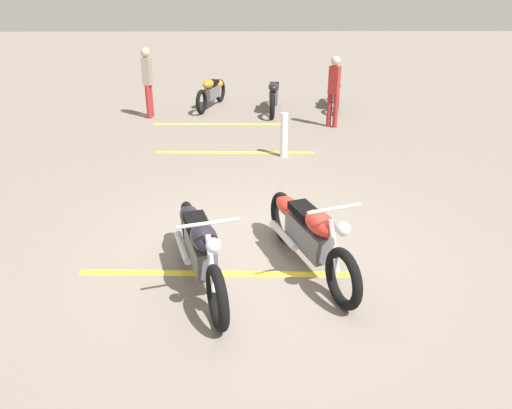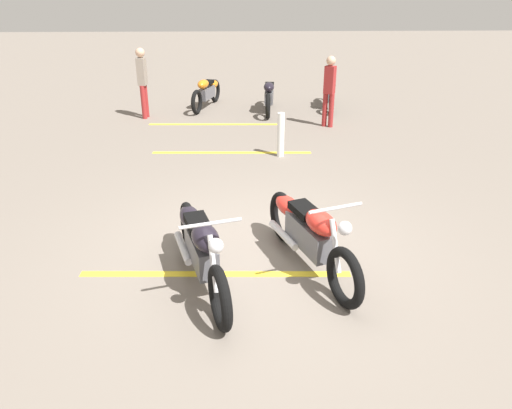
{
  "view_description": "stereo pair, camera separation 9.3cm",
  "coord_description": "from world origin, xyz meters",
  "px_view_note": "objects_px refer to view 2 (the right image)",
  "views": [
    {
      "loc": [
        -5.44,
        0.09,
        3.16
      ],
      "look_at": [
        0.02,
        0.0,
        0.65
      ],
      "focal_mm": 34.23,
      "sensor_mm": 36.0,
      "label": 1
    },
    {
      "loc": [
        -5.43,
        0.19,
        3.16
      ],
      "look_at": [
        0.02,
        0.0,
        0.65
      ],
      "focal_mm": 34.23,
      "sensor_mm": 36.0,
      "label": 2
    }
  ],
  "objects_px": {
    "bystander_near_row": "(329,88)",
    "bystander_secondary": "(143,80)",
    "motorcycle_dark_foreground": "(200,247)",
    "motorcycle_row_left": "(269,95)",
    "bollard_post": "(281,135)",
    "motorcycle_bright_foreground": "(308,232)",
    "motorcycle_row_far_left": "(330,92)",
    "motorcycle_row_center": "(207,91)"
  },
  "relations": [
    {
      "from": "motorcycle_bright_foreground",
      "to": "bystander_near_row",
      "type": "height_order",
      "value": "bystander_near_row"
    },
    {
      "from": "motorcycle_bright_foreground",
      "to": "bystander_near_row",
      "type": "bearing_deg",
      "value": 148.4
    },
    {
      "from": "bystander_secondary",
      "to": "bollard_post",
      "type": "relative_size",
      "value": 1.96
    },
    {
      "from": "bystander_near_row",
      "to": "bollard_post",
      "type": "xyz_separation_m",
      "value": [
        -2.12,
        1.29,
        -0.47
      ]
    },
    {
      "from": "bystander_near_row",
      "to": "bystander_secondary",
      "type": "bearing_deg",
      "value": 109.75
    },
    {
      "from": "motorcycle_row_left",
      "to": "bystander_near_row",
      "type": "distance_m",
      "value": 2.08
    },
    {
      "from": "motorcycle_dark_foreground",
      "to": "bollard_post",
      "type": "relative_size",
      "value": 2.5
    },
    {
      "from": "motorcycle_bright_foreground",
      "to": "motorcycle_row_center",
      "type": "xyz_separation_m",
      "value": [
        8.26,
        1.66,
        -0.03
      ]
    },
    {
      "from": "bollard_post",
      "to": "bystander_near_row",
      "type": "bearing_deg",
      "value": -31.23
    },
    {
      "from": "motorcycle_row_far_left",
      "to": "motorcycle_row_left",
      "type": "relative_size",
      "value": 0.94
    },
    {
      "from": "motorcycle_bright_foreground",
      "to": "motorcycle_row_far_left",
      "type": "xyz_separation_m",
      "value": [
        8.16,
        -1.67,
        -0.05
      ]
    },
    {
      "from": "bystander_near_row",
      "to": "motorcycle_row_left",
      "type": "bearing_deg",
      "value": 71.84
    },
    {
      "from": "bystander_near_row",
      "to": "bystander_secondary",
      "type": "relative_size",
      "value": 0.96
    },
    {
      "from": "motorcycle_dark_foreground",
      "to": "bystander_near_row",
      "type": "relative_size",
      "value": 1.33
    },
    {
      "from": "motorcycle_dark_foreground",
      "to": "bollard_post",
      "type": "bearing_deg",
      "value": 147.77
    },
    {
      "from": "bollard_post",
      "to": "motorcycle_row_left",
      "type": "bearing_deg",
      "value": 0.13
    },
    {
      "from": "motorcycle_row_left",
      "to": "bystander_near_row",
      "type": "relative_size",
      "value": 1.31
    },
    {
      "from": "motorcycle_bright_foreground",
      "to": "motorcycle_row_left",
      "type": "distance_m",
      "value": 7.77
    },
    {
      "from": "motorcycle_row_left",
      "to": "motorcycle_row_center",
      "type": "bearing_deg",
      "value": -100.98
    },
    {
      "from": "motorcycle_row_left",
      "to": "bystander_near_row",
      "type": "xyz_separation_m",
      "value": [
        -1.55,
        -1.29,
        0.47
      ]
    },
    {
      "from": "motorcycle_dark_foreground",
      "to": "motorcycle_row_left",
      "type": "height_order",
      "value": "motorcycle_dark_foreground"
    },
    {
      "from": "motorcycle_dark_foreground",
      "to": "bystander_near_row",
      "type": "xyz_separation_m",
      "value": [
        6.52,
        -2.54,
        0.45
      ]
    },
    {
      "from": "motorcycle_bright_foreground",
      "to": "motorcycle_row_center",
      "type": "bearing_deg",
      "value": 171.53
    },
    {
      "from": "motorcycle_row_left",
      "to": "bystander_near_row",
      "type": "height_order",
      "value": "bystander_near_row"
    },
    {
      "from": "motorcycle_bright_foreground",
      "to": "motorcycle_row_far_left",
      "type": "distance_m",
      "value": 8.33
    },
    {
      "from": "bystander_near_row",
      "to": "bystander_secondary",
      "type": "xyz_separation_m",
      "value": [
        0.97,
        4.45,
        0.04
      ]
    },
    {
      "from": "motorcycle_dark_foreground",
      "to": "bystander_near_row",
      "type": "bearing_deg",
      "value": 142.39
    },
    {
      "from": "motorcycle_bright_foreground",
      "to": "motorcycle_row_far_left",
      "type": "relative_size",
      "value": 1.06
    },
    {
      "from": "motorcycle_row_center",
      "to": "bystander_secondary",
      "type": "distance_m",
      "value": 1.91
    },
    {
      "from": "bystander_near_row",
      "to": "bystander_secondary",
      "type": "distance_m",
      "value": 4.56
    },
    {
      "from": "motorcycle_bright_foreground",
      "to": "motorcycle_row_left",
      "type": "relative_size",
      "value": 1.0
    },
    {
      "from": "motorcycle_bright_foreground",
      "to": "motorcycle_row_left",
      "type": "bearing_deg",
      "value": 160.16
    },
    {
      "from": "bystander_secondary",
      "to": "bystander_near_row",
      "type": "bearing_deg",
      "value": 176.98
    },
    {
      "from": "motorcycle_row_center",
      "to": "bystander_secondary",
      "type": "relative_size",
      "value": 1.2
    },
    {
      "from": "bystander_near_row",
      "to": "bollard_post",
      "type": "height_order",
      "value": "bystander_near_row"
    },
    {
      "from": "motorcycle_dark_foreground",
      "to": "bystander_secondary",
      "type": "bearing_deg",
      "value": 178.01
    },
    {
      "from": "motorcycle_row_far_left",
      "to": "bollard_post",
      "type": "xyz_separation_m",
      "value": [
        -4.06,
        1.67,
        0.02
      ]
    },
    {
      "from": "motorcycle_dark_foreground",
      "to": "bystander_secondary",
      "type": "xyz_separation_m",
      "value": [
        7.49,
        1.91,
        0.49
      ]
    },
    {
      "from": "motorcycle_row_far_left",
      "to": "bystander_secondary",
      "type": "relative_size",
      "value": 1.18
    },
    {
      "from": "motorcycle_row_far_left",
      "to": "motorcycle_row_center",
      "type": "relative_size",
      "value": 0.98
    },
    {
      "from": "motorcycle_dark_foreground",
      "to": "motorcycle_row_far_left",
      "type": "bearing_deg",
      "value": 144.65
    },
    {
      "from": "motorcycle_dark_foreground",
      "to": "motorcycle_row_far_left",
      "type": "height_order",
      "value": "motorcycle_dark_foreground"
    }
  ]
}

